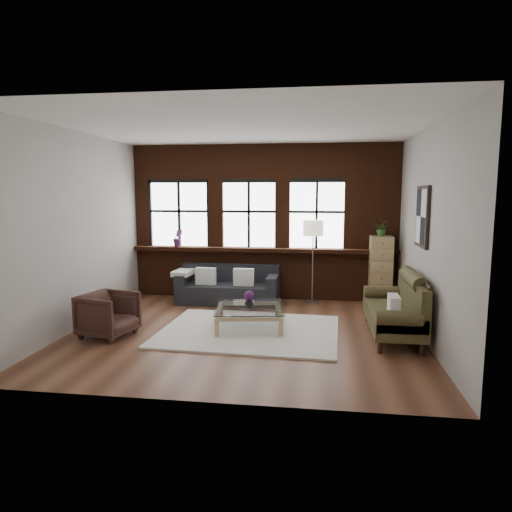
# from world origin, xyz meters

# --- Properties ---
(floor) EXTENTS (5.50, 5.50, 0.00)m
(floor) POSITION_xyz_m (0.00, 0.00, 0.00)
(floor) COLOR #542F1F
(floor) RESTS_ON ground
(ceiling) EXTENTS (5.50, 5.50, 0.00)m
(ceiling) POSITION_xyz_m (0.00, 0.00, 3.20)
(ceiling) COLOR white
(ceiling) RESTS_ON ground
(wall_back) EXTENTS (5.50, 0.00, 5.50)m
(wall_back) POSITION_xyz_m (0.00, 2.50, 1.60)
(wall_back) COLOR #AEAAA2
(wall_back) RESTS_ON ground
(wall_front) EXTENTS (5.50, 0.00, 5.50)m
(wall_front) POSITION_xyz_m (0.00, -2.50, 1.60)
(wall_front) COLOR #AEAAA2
(wall_front) RESTS_ON ground
(wall_left) EXTENTS (0.00, 5.00, 5.00)m
(wall_left) POSITION_xyz_m (-2.75, 0.00, 1.60)
(wall_left) COLOR #AEAAA2
(wall_left) RESTS_ON ground
(wall_right) EXTENTS (0.00, 5.00, 5.00)m
(wall_right) POSITION_xyz_m (2.75, 0.00, 1.60)
(wall_right) COLOR #AEAAA2
(wall_right) RESTS_ON ground
(brick_backwall) EXTENTS (5.50, 0.12, 3.20)m
(brick_backwall) POSITION_xyz_m (0.00, 2.44, 1.60)
(brick_backwall) COLOR #431F0F
(brick_backwall) RESTS_ON floor
(sill_ledge) EXTENTS (5.50, 0.30, 0.08)m
(sill_ledge) POSITION_xyz_m (0.00, 2.35, 1.04)
(sill_ledge) COLOR #431F0F
(sill_ledge) RESTS_ON brick_backwall
(window_left) EXTENTS (1.38, 0.10, 1.50)m
(window_left) POSITION_xyz_m (-1.80, 2.45, 1.75)
(window_left) COLOR black
(window_left) RESTS_ON brick_backwall
(window_mid) EXTENTS (1.38, 0.10, 1.50)m
(window_mid) POSITION_xyz_m (-0.30, 2.45, 1.75)
(window_mid) COLOR black
(window_mid) RESTS_ON brick_backwall
(window_right) EXTENTS (1.38, 0.10, 1.50)m
(window_right) POSITION_xyz_m (1.10, 2.45, 1.75)
(window_right) COLOR black
(window_right) RESTS_ON brick_backwall
(wall_poster) EXTENTS (0.05, 0.74, 0.94)m
(wall_poster) POSITION_xyz_m (2.72, 0.30, 1.85)
(wall_poster) COLOR black
(wall_poster) RESTS_ON wall_right
(shag_rug) EXTENTS (2.90, 2.32, 0.03)m
(shag_rug) POSITION_xyz_m (0.07, 0.02, 0.01)
(shag_rug) COLOR silver
(shag_rug) RESTS_ON floor
(dark_sofa) EXTENTS (2.02, 0.82, 0.73)m
(dark_sofa) POSITION_xyz_m (-0.65, 1.90, 0.37)
(dark_sofa) COLOR black
(dark_sofa) RESTS_ON floor
(pillow_a) EXTENTS (0.40, 0.15, 0.34)m
(pillow_a) POSITION_xyz_m (-1.08, 1.80, 0.55)
(pillow_a) COLOR white
(pillow_a) RESTS_ON dark_sofa
(pillow_b) EXTENTS (0.40, 0.14, 0.34)m
(pillow_b) POSITION_xyz_m (-0.31, 1.80, 0.55)
(pillow_b) COLOR white
(pillow_b) RESTS_ON dark_sofa
(vintage_settee) EXTENTS (0.83, 1.86, 0.99)m
(vintage_settee) POSITION_xyz_m (2.30, 0.09, 0.50)
(vintage_settee) COLOR #3E381D
(vintage_settee) RESTS_ON floor
(pillow_settee) EXTENTS (0.15, 0.38, 0.34)m
(pillow_settee) POSITION_xyz_m (2.22, -0.48, 0.60)
(pillow_settee) COLOR white
(pillow_settee) RESTS_ON vintage_settee
(armchair) EXTENTS (0.90, 0.89, 0.68)m
(armchair) POSITION_xyz_m (-2.06, -0.49, 0.34)
(armchair) COLOR #35201A
(armchair) RESTS_ON floor
(coffee_table) EXTENTS (1.26, 1.26, 0.37)m
(coffee_table) POSITION_xyz_m (0.04, 0.21, 0.18)
(coffee_table) COLOR tan
(coffee_table) RESTS_ON shag_rug
(vase) EXTENTS (0.20, 0.20, 0.15)m
(vase) POSITION_xyz_m (0.04, 0.21, 0.44)
(vase) COLOR #B2B2B2
(vase) RESTS_ON coffee_table
(flowers) EXTENTS (0.17, 0.17, 0.17)m
(flowers) POSITION_xyz_m (0.04, 0.21, 0.55)
(flowers) COLOR #582161
(flowers) RESTS_ON vase
(drawer_chest) EXTENTS (0.42, 0.42, 1.37)m
(drawer_chest) POSITION_xyz_m (2.37, 2.12, 0.69)
(drawer_chest) COLOR tan
(drawer_chest) RESTS_ON floor
(potted_plant_top) EXTENTS (0.36, 0.34, 0.32)m
(potted_plant_top) POSITION_xyz_m (2.37, 2.12, 1.53)
(potted_plant_top) COLOR #2D5923
(potted_plant_top) RESTS_ON drawer_chest
(floor_lamp) EXTENTS (0.40, 0.40, 1.82)m
(floor_lamp) POSITION_xyz_m (1.04, 2.16, 0.91)
(floor_lamp) COLOR #A5A5A8
(floor_lamp) RESTS_ON floor
(sill_plant) EXTENTS (0.25, 0.22, 0.37)m
(sill_plant) POSITION_xyz_m (-1.81, 2.32, 1.27)
(sill_plant) COLOR #582161
(sill_plant) RESTS_ON sill_ledge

